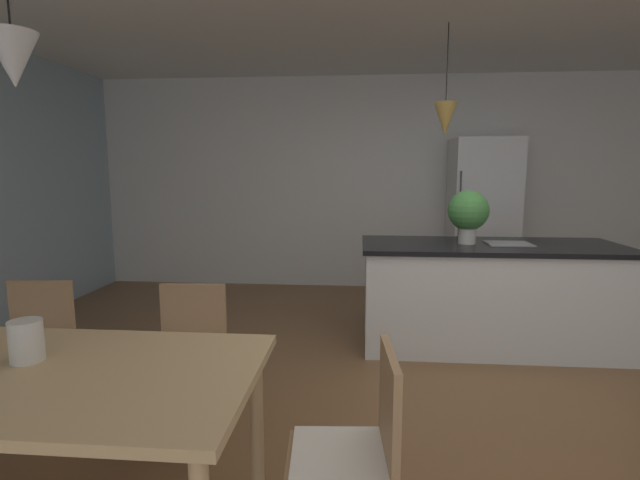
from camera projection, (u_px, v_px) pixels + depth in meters
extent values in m
cube|color=brown|center=(458.00, 409.00, 3.07)|extent=(10.00, 8.40, 0.04)
cube|color=white|center=(411.00, 184.00, 6.08)|extent=(10.00, 0.12, 2.70)
cylinder|color=tan|center=(257.00, 421.00, 2.18)|extent=(0.06, 0.06, 0.74)
cube|color=#A87F56|center=(340.00, 465.00, 1.76)|extent=(0.43, 0.43, 0.04)
cube|color=white|center=(340.00, 456.00, 1.76)|extent=(0.39, 0.39, 0.03)
cube|color=#A87F56|center=(389.00, 407.00, 1.73)|extent=(0.06, 0.38, 0.42)
cube|color=#A87F56|center=(27.00, 363.00, 2.69)|extent=(0.43, 0.43, 0.04)
cube|color=white|center=(26.00, 358.00, 2.69)|extent=(0.39, 0.39, 0.03)
cube|color=#A87F56|center=(42.00, 315.00, 2.84)|extent=(0.38, 0.06, 0.42)
cylinder|color=#A87F56|center=(42.00, 416.00, 2.55)|extent=(0.04, 0.04, 0.41)
cylinder|color=#A87F56|center=(75.00, 387.00, 2.89)|extent=(0.04, 0.04, 0.41)
cylinder|color=#A87F56|center=(20.00, 387.00, 2.89)|extent=(0.04, 0.04, 0.41)
cube|color=#A87F56|center=(186.00, 369.00, 2.61)|extent=(0.42, 0.42, 0.04)
cube|color=white|center=(185.00, 363.00, 2.61)|extent=(0.38, 0.38, 0.03)
cube|color=#A87F56|center=(194.00, 319.00, 2.76)|extent=(0.38, 0.05, 0.42)
cylinder|color=#A87F56|center=(209.00, 424.00, 2.47)|extent=(0.04, 0.04, 0.41)
cylinder|color=#A87F56|center=(145.00, 423.00, 2.48)|extent=(0.04, 0.04, 0.41)
cylinder|color=#A87F56|center=(224.00, 394.00, 2.81)|extent=(0.04, 0.04, 0.41)
cylinder|color=#A87F56|center=(168.00, 393.00, 2.82)|extent=(0.04, 0.04, 0.41)
cube|color=silver|center=(489.00, 296.00, 4.09)|extent=(2.13, 0.85, 0.88)
cube|color=black|center=(491.00, 246.00, 4.02)|extent=(2.19, 0.91, 0.04)
cube|color=gray|center=(509.00, 244.00, 4.01)|extent=(0.36, 0.30, 0.01)
cube|color=silver|center=(482.00, 219.00, 5.68)|extent=(0.75, 0.64, 1.90)
cylinder|color=#4C4C4C|center=(459.00, 221.00, 5.37)|extent=(0.02, 0.02, 1.14)
cone|color=#B7B7B7|center=(13.00, 60.00, 1.79)|extent=(0.19, 0.19, 0.21)
cylinder|color=black|center=(447.00, 63.00, 3.84)|extent=(0.01, 0.01, 0.62)
cone|color=olive|center=(445.00, 119.00, 3.91)|extent=(0.19, 0.19, 0.27)
cylinder|color=beige|center=(467.00, 236.00, 4.03)|extent=(0.15, 0.15, 0.14)
sphere|color=#478C42|center=(468.00, 210.00, 4.00)|extent=(0.34, 0.34, 0.34)
cylinder|color=silver|center=(26.00, 341.00, 1.89)|extent=(0.13, 0.13, 0.17)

